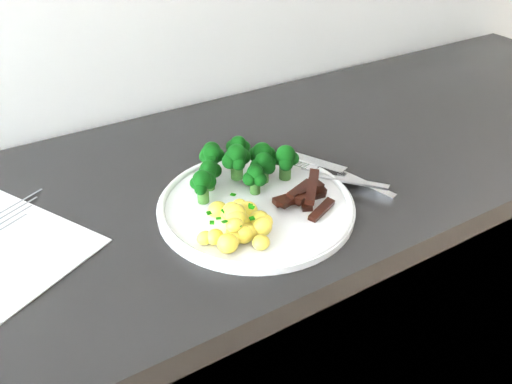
% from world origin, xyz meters
% --- Properties ---
extents(counter, '(2.28, 0.57, 0.86)m').
position_xyz_m(counter, '(0.14, 1.69, 0.43)').
color(counter, black).
rests_on(counter, ground).
extents(plate, '(0.29, 0.29, 0.02)m').
position_xyz_m(plate, '(0.25, 1.59, 0.86)').
color(plate, white).
rests_on(plate, counter).
extents(broccoli, '(0.18, 0.13, 0.07)m').
position_xyz_m(broccoli, '(0.26, 1.66, 0.90)').
color(broccoli, '#316321').
rests_on(broccoli, plate).
extents(potatoes, '(0.11, 0.12, 0.04)m').
position_xyz_m(potatoes, '(0.19, 1.55, 0.88)').
color(potatoes, '#FFEA50').
rests_on(potatoes, plate).
extents(beef_strips, '(0.11, 0.10, 0.03)m').
position_xyz_m(beef_strips, '(0.31, 1.56, 0.88)').
color(beef_strips, black).
rests_on(beef_strips, plate).
extents(fork, '(0.10, 0.16, 0.02)m').
position_xyz_m(fork, '(0.39, 1.58, 0.87)').
color(fork, '#B9B9BD').
rests_on(fork, plate).
extents(knife, '(0.08, 0.20, 0.02)m').
position_xyz_m(knife, '(0.41, 1.57, 0.86)').
color(knife, '#B9B9BD').
rests_on(knife, plate).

